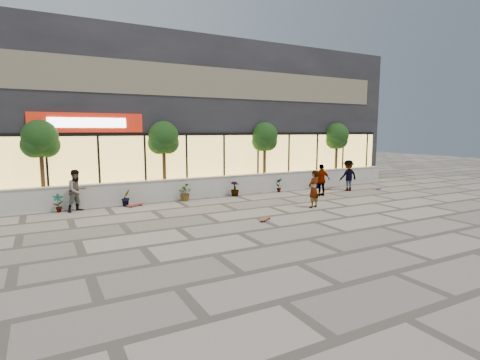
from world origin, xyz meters
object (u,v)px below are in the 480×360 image
tree_midwest (164,140)px  skateboard_left (135,205)px  skater_left (77,191)px  skater_right_near (322,180)px  tree_east (337,138)px  skater_center (314,189)px  tree_west (40,141)px  skater_right_far (348,175)px  skateboard_right_far (379,188)px  skateboard_center (265,219)px  skateboard_right_near (327,188)px  tree_mideast (265,138)px

tree_midwest → skateboard_left: (-1.84, -1.50, -2.90)m
skater_left → skater_right_near: bearing=-37.8°
tree_east → skater_left: 15.95m
skater_center → skater_right_near: bearing=-154.9°
skater_left → skater_right_near: skater_left is taller
tree_west → skater_right_far: (15.50, -2.67, -2.10)m
skateboard_right_far → tree_west: bearing=137.8°
skater_right_far → skateboard_right_far: skater_right_far is taller
skater_center → skater_left: bearing=-42.2°
skateboard_left → skater_right_near: bearing=-33.9°
skateboard_center → skateboard_right_far: size_ratio=1.07×
skater_left → skater_right_far: 14.31m
skateboard_center → skateboard_left: (-3.79, 5.11, 0.01)m
skater_center → skateboard_right_near: bearing=-155.8°
tree_mideast → skateboard_right_near: 4.68m
tree_midwest → skater_right_near: (7.49, -3.32, -2.14)m
skater_right_far → skateboard_left: size_ratio=2.05×
skater_right_near → skateboard_right_far: bearing=-170.2°
skateboard_left → skateboard_right_near: bearing=-24.6°
skater_center → skater_right_near: same height
skater_center → skater_left: skater_left is taller
tree_west → skateboard_left: bearing=-22.3°
tree_midwest → skateboard_right_far: 12.79m
skateboard_left → skater_center: bearing=-52.8°
skateboard_right_near → tree_midwest: bearing=160.0°
skater_right_near → skateboard_center: 6.49m
tree_west → skater_center: tree_west is taller
skater_center → tree_east: bearing=-157.3°
skater_left → skateboard_right_near: size_ratio=2.28×
tree_midwest → skateboard_right_near: bearing=-11.4°
tree_midwest → skateboard_center: size_ratio=5.17×
skater_right_near → skater_left: bearing=-2.4°
tree_east → skater_right_far: tree_east is taller
skateboard_center → tree_west: bearing=102.8°
tree_midwest → skater_left: size_ratio=2.18×
skater_center → skateboard_right_far: size_ratio=2.38×
skateboard_center → skateboard_right_far: bearing=-16.4°
tree_west → skateboard_left: (3.66, -1.50, -2.90)m
skater_right_near → skater_center: bearing=50.4°
tree_midwest → skateboard_center: (1.95, -6.61, -2.91)m
skateboard_center → skateboard_right_far: skateboard_center is taller
tree_east → skater_left: size_ratio=2.18×
tree_mideast → skater_right_near: (1.49, -3.32, -2.14)m
tree_west → tree_mideast: (11.50, 0.00, 0.00)m
skateboard_center → skateboard_right_near: bearing=-2.1°
skater_center → skateboard_right_near: (4.01, 3.69, -0.77)m
tree_west → skateboard_center: size_ratio=5.17×
skateboard_center → skateboard_right_near: (7.22, 4.77, -0.00)m
skateboard_center → tree_midwest: bearing=70.9°
tree_east → skater_right_near: (-4.01, -3.32, -2.14)m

